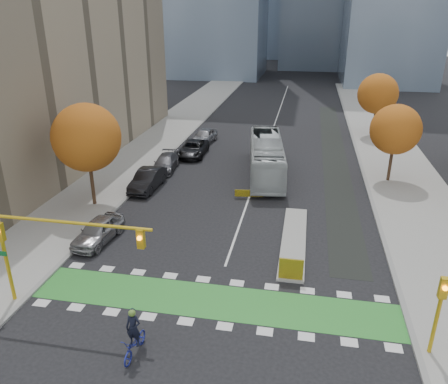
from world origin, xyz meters
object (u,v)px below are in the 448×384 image
at_px(traffic_signal_east, 440,305).
at_px(parked_car_a, 98,231).
at_px(tree_east_far, 378,94).
at_px(tree_east_near, 396,130).
at_px(cyclist, 135,340).
at_px(parked_car_c, 165,163).
at_px(tree_west, 87,138).
at_px(bus, 266,157).
at_px(traffic_signal_west, 47,240).
at_px(parked_car_d, 193,148).
at_px(parked_car_e, 205,136).
at_px(hazard_board, 291,269).
at_px(parked_car_b, 148,180).

relative_size(traffic_signal_east, parked_car_a, 0.88).
bearing_deg(tree_east_far, parked_car_a, -124.34).
distance_m(tree_east_near, cyclist, 29.26).
bearing_deg(parked_car_c, tree_west, -112.41).
height_order(tree_east_far, parked_car_c, tree_east_far).
bearing_deg(bus, tree_east_near, -6.14).
relative_size(traffic_signal_west, bus, 0.68).
height_order(tree_east_near, traffic_signal_east, tree_east_near).
distance_m(parked_car_d, parked_car_e, 5.00).
distance_m(hazard_board, tree_east_far, 35.13).
bearing_deg(bus, parked_car_b, -157.95).
relative_size(tree_west, bus, 0.65).
xyz_separation_m(tree_east_near, bus, (-11.20, -0.26, -3.11)).
distance_m(tree_west, traffic_signal_east, 25.90).
relative_size(traffic_signal_east, parked_car_d, 0.73).
bearing_deg(parked_car_d, cyclist, -82.08).
distance_m(tree_east_far, traffic_signal_east, 38.64).
height_order(tree_east_near, parked_car_b, tree_east_near).
distance_m(tree_east_near, bus, 11.62).
relative_size(tree_east_far, parked_car_e, 1.55).
xyz_separation_m(tree_east_far, traffic_signal_west, (-20.43, -38.51, -1.21)).
height_order(tree_west, bus, tree_west).
height_order(cyclist, parked_car_c, cyclist).
height_order(cyclist, bus, bus).
relative_size(traffic_signal_west, parked_car_d, 1.51).
xyz_separation_m(parked_car_a, parked_car_e, (1.61, 24.65, 0.04)).
xyz_separation_m(tree_west, parked_car_b, (3.00, 4.19, -4.76)).
bearing_deg(parked_car_a, hazard_board, -4.13).
bearing_deg(traffic_signal_east, parked_car_a, 160.15).
bearing_deg(bus, tree_west, -150.22).
distance_m(tree_west, parked_car_d, 15.65).
bearing_deg(parked_car_e, hazard_board, -60.86).
bearing_deg(tree_west, hazard_board, -25.99).
bearing_deg(parked_car_a, bus, 63.24).
xyz_separation_m(tree_east_near, traffic_signal_east, (-1.50, -22.51, -2.13)).
bearing_deg(cyclist, traffic_signal_west, 158.22).
xyz_separation_m(tree_west, parked_car_a, (3.00, -5.47, -4.82)).
distance_m(traffic_signal_east, cyclist, 13.51).
distance_m(parked_car_a, parked_car_c, 14.65).
distance_m(traffic_signal_east, parked_car_b, 25.74).
xyz_separation_m(cyclist, parked_car_e, (-4.76, 34.21, 0.02)).
xyz_separation_m(tree_west, tree_east_far, (24.50, 26.00, -0.38)).
relative_size(tree_east_far, cyclist, 3.11).
xyz_separation_m(cyclist, parked_car_d, (-4.86, 29.21, -0.04)).
xyz_separation_m(bus, parked_car_c, (-9.80, -0.55, -1.03)).
height_order(tree_west, traffic_signal_east, tree_west).
bearing_deg(parked_car_c, traffic_signal_west, -91.50).
height_order(traffic_signal_west, bus, traffic_signal_west).
relative_size(tree_east_far, parked_car_d, 1.36).
bearing_deg(parked_car_b, hazard_board, -40.62).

